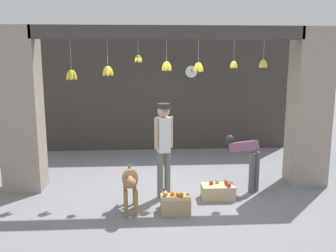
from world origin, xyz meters
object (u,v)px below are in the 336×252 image
object	(u,v)px
worker_stooping	(246,156)
fruit_crate_apples	(218,191)
wall_clock	(191,72)
water_bottle	(164,198)
shopkeeper	(164,143)
dog	(130,181)
fruit_crate_oranges	(175,204)

from	to	relation	value
worker_stooping	fruit_crate_apples	distance (m)	0.94
worker_stooping	fruit_crate_apples	bearing A→B (deg)	-179.47
fruit_crate_apples	wall_clock	distance (m)	4.13
fruit_crate_apples	water_bottle	world-z (taller)	fruit_crate_apples
wall_clock	shopkeeper	bearing A→B (deg)	-104.65
water_bottle	wall_clock	world-z (taller)	wall_clock
shopkeeper	wall_clock	xyz separation A→B (m)	(0.91, 3.49, 1.09)
dog	fruit_crate_apples	xyz separation A→B (m)	(1.55, 0.45, -0.38)
fruit_crate_oranges	wall_clock	bearing A→B (deg)	79.69
shopkeeper	wall_clock	bearing A→B (deg)	-122.30
worker_stooping	wall_clock	distance (m)	3.53
fruit_crate_apples	worker_stooping	bearing A→B (deg)	37.63
water_bottle	fruit_crate_oranges	bearing A→B (deg)	-60.73
dog	shopkeeper	size ratio (longest dim) A/B	0.56
fruit_crate_oranges	fruit_crate_apples	bearing A→B (deg)	33.99
dog	wall_clock	world-z (taller)	wall_clock
fruit_crate_oranges	worker_stooping	bearing A→B (deg)	35.59
dog	shopkeeper	bearing A→B (deg)	131.30
shopkeeper	fruit_crate_apples	distance (m)	1.32
dog	worker_stooping	world-z (taller)	worker_stooping
dog	water_bottle	bearing A→B (deg)	105.51
fruit_crate_oranges	water_bottle	bearing A→B (deg)	119.27
worker_stooping	water_bottle	bearing A→B (deg)	167.22
water_bottle	dog	bearing A→B (deg)	-160.84
shopkeeper	wall_clock	size ratio (longest dim) A/B	5.13
fruit_crate_oranges	water_bottle	size ratio (longest dim) A/B	1.61
worker_stooping	water_bottle	xyz separation A→B (m)	(-1.60, -0.72, -0.52)
dog	wall_clock	distance (m)	4.62
worker_stooping	wall_clock	world-z (taller)	wall_clock
wall_clock	fruit_crate_apples	bearing A→B (deg)	-89.07
dog	fruit_crate_apples	size ratio (longest dim) A/B	1.64
dog	worker_stooping	xyz separation A→B (m)	(2.17, 0.92, 0.14)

